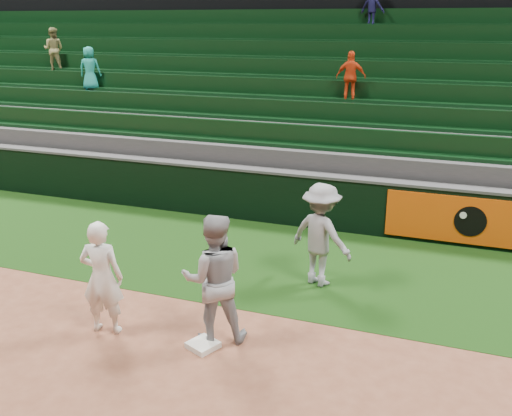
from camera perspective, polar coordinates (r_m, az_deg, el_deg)
The scene contains 8 objects.
ground at distance 8.74m, azimuth -3.44°, elevation -12.83°, with size 70.00×70.00×0.00m, color brown.
foul_grass at distance 11.25m, azimuth 2.65°, elevation -5.39°, with size 36.00×4.20×0.01m, color black.
first_base at distance 8.51m, azimuth -5.32°, elevation -13.48°, with size 0.38×0.38×0.09m, color white.
first_baseman at distance 8.81m, azimuth -15.16°, elevation -6.73°, with size 0.65×0.42×1.77m, color white.
baserunner at distance 8.29m, azimuth -4.21°, elevation -7.05°, with size 0.95×0.74×1.95m, color #989AA2.
base_coach at distance 10.05m, azimuth 6.51°, elevation -2.69°, with size 1.20×0.69×1.86m, color gray.
field_wall at distance 13.01m, azimuth 5.72°, elevation 0.81°, with size 36.00×0.45×1.25m.
stadium_seating at distance 16.35m, azimuth 9.11°, elevation 8.12°, with size 36.00×5.95×5.48m.
Camera 1 is at (3.04, -6.85, 4.51)m, focal length 40.00 mm.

